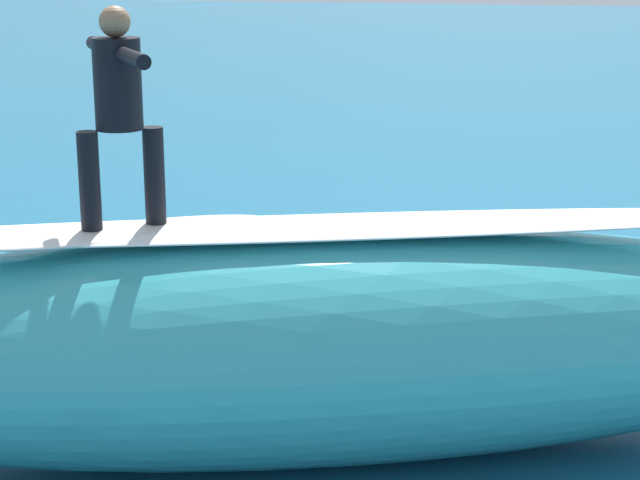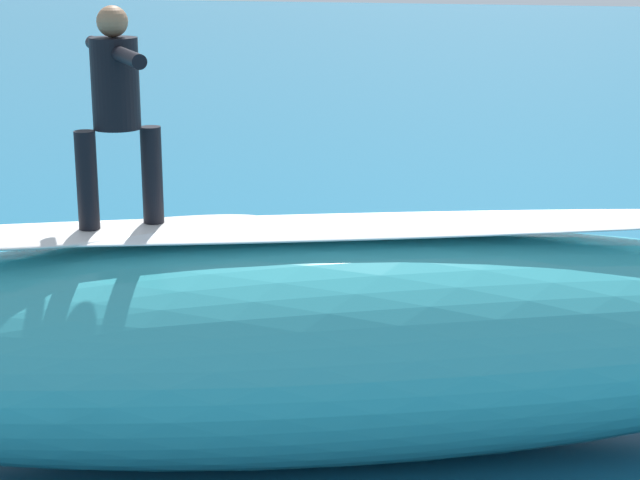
% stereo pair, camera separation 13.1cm
% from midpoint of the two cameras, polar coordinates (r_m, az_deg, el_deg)
% --- Properties ---
extents(ground_plane, '(120.00, 120.00, 0.00)m').
position_cam_midpoint_polar(ground_plane, '(11.35, 6.74, -5.53)').
color(ground_plane, '#196084').
extents(wave_crest, '(9.80, 5.37, 1.83)m').
position_cam_midpoint_polar(wave_crest, '(8.77, -0.13, -5.41)').
color(wave_crest, teal).
rests_on(wave_crest, ground_plane).
extents(wave_foam_lip, '(7.95, 3.50, 0.08)m').
position_cam_midpoint_polar(wave_foam_lip, '(8.48, -0.13, 0.64)').
color(wave_foam_lip, white).
rests_on(wave_foam_lip, wave_crest).
extents(surfboard_riding, '(2.13, 1.78, 0.10)m').
position_cam_midpoint_polar(surfboard_riding, '(8.46, -9.72, 0.43)').
color(surfboard_riding, silver).
rests_on(surfboard_riding, wave_crest).
extents(surfer_riding, '(1.00, 1.30, 1.63)m').
position_cam_midpoint_polar(surfer_riding, '(8.26, -10.03, 7.12)').
color(surfer_riding, black).
rests_on(surfer_riding, surfboard_riding).
extents(surfboard_paddling, '(2.08, 1.10, 0.07)m').
position_cam_midpoint_polar(surfboard_paddling, '(11.95, 7.52, -4.30)').
color(surfboard_paddling, yellow).
rests_on(surfboard_paddling, ground_plane).
extents(surfer_paddling, '(1.65, 0.69, 0.30)m').
position_cam_midpoint_polar(surfer_paddling, '(11.94, 6.99, -3.46)').
color(surfer_paddling, black).
rests_on(surfer_paddling, surfboard_paddling).
extents(foam_patch_near, '(1.01, 1.08, 0.15)m').
position_cam_midpoint_polar(foam_patch_near, '(13.32, 15.28, -2.45)').
color(foam_patch_near, white).
rests_on(foam_patch_near, ground_plane).
extents(foam_patch_mid, '(1.28, 1.26, 0.09)m').
position_cam_midpoint_polar(foam_patch_mid, '(11.13, 11.21, -5.90)').
color(foam_patch_mid, white).
rests_on(foam_patch_mid, ground_plane).
extents(foam_patch_far, '(0.72, 0.69, 0.12)m').
position_cam_midpoint_polar(foam_patch_far, '(12.17, 8.75, -3.85)').
color(foam_patch_far, white).
rests_on(foam_patch_far, ground_plane).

